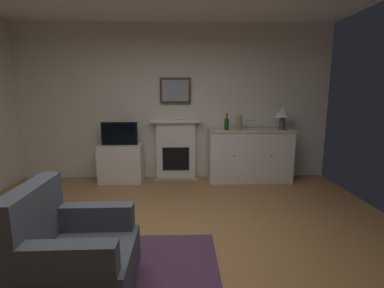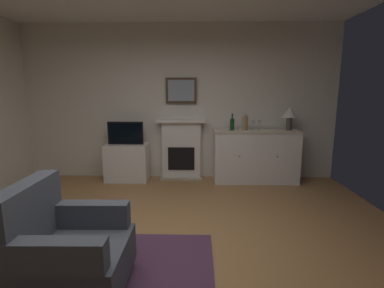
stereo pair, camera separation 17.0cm
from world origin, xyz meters
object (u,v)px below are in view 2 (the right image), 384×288
(framed_picture, at_px, (181,91))
(wine_glass_center, at_px, (260,123))
(fireplace_unit, at_px, (181,149))
(tv_set, at_px, (126,133))
(wine_bottle, at_px, (232,124))
(table_lamp, at_px, (290,114))
(wine_glass_left, at_px, (253,123))
(tv_cabinet, at_px, (127,162))
(vase_decorative, at_px, (245,122))
(armchair, at_px, (66,250))
(sideboard_cabinet, at_px, (256,156))

(framed_picture, height_order, wine_glass_center, framed_picture)
(fireplace_unit, distance_m, tv_set, 1.04)
(framed_picture, height_order, wine_bottle, framed_picture)
(table_lamp, distance_m, wine_glass_left, 0.65)
(fireplace_unit, bearing_deg, tv_cabinet, -170.55)
(wine_bottle, distance_m, vase_decorative, 0.22)
(tv_cabinet, bearing_deg, vase_decorative, -1.79)
(wine_glass_center, relative_size, armchair, 0.18)
(wine_glass_left, bearing_deg, framed_picture, 168.67)
(sideboard_cabinet, bearing_deg, vase_decorative, -167.11)
(wine_glass_center, bearing_deg, sideboard_cabinet, 137.37)
(fireplace_unit, relative_size, framed_picture, 2.00)
(table_lamp, bearing_deg, armchair, -131.50)
(table_lamp, relative_size, vase_decorative, 1.42)
(tv_set, bearing_deg, wine_glass_left, -0.53)
(table_lamp, relative_size, tv_set, 0.65)
(framed_picture, bearing_deg, armchair, -102.77)
(tv_set, height_order, armchair, tv_set)
(tv_cabinet, xyz_separation_m, tv_set, (0.00, -0.02, 0.54))
(wine_glass_center, bearing_deg, vase_decorative, -176.48)
(wine_glass_center, relative_size, tv_cabinet, 0.22)
(sideboard_cabinet, relative_size, vase_decorative, 5.28)
(fireplace_unit, height_order, table_lamp, table_lamp)
(vase_decorative, xyz_separation_m, tv_cabinet, (-2.08, 0.06, -0.74))
(wine_glass_left, bearing_deg, wine_bottle, -177.04)
(tv_cabinet, bearing_deg, wine_glass_center, -1.21)
(wine_bottle, bearing_deg, tv_cabinet, 178.07)
(framed_picture, xyz_separation_m, table_lamp, (1.88, -0.22, -0.40))
(wine_glass_center, relative_size, tv_set, 0.27)
(tv_set, relative_size, armchair, 0.67)
(fireplace_unit, relative_size, tv_set, 1.77)
(sideboard_cabinet, bearing_deg, armchair, -124.85)
(framed_picture, height_order, tv_cabinet, framed_picture)
(vase_decorative, distance_m, armchair, 3.48)
(vase_decorative, relative_size, tv_set, 0.45)
(framed_picture, distance_m, wine_glass_left, 1.40)
(framed_picture, bearing_deg, tv_cabinet, -167.99)
(framed_picture, xyz_separation_m, tv_set, (-0.97, -0.23, -0.74))
(fireplace_unit, height_order, wine_glass_center, fireplace_unit)
(fireplace_unit, relative_size, sideboard_cabinet, 0.74)
(fireplace_unit, distance_m, sideboard_cabinet, 1.34)
(wine_glass_center, xyz_separation_m, armchair, (-2.08, -2.90, -0.67))
(table_lamp, xyz_separation_m, wine_glass_left, (-0.63, -0.03, -0.16))
(tv_cabinet, height_order, armchair, armchair)
(table_lamp, xyz_separation_m, wine_glass_center, (-0.52, -0.03, -0.16))
(sideboard_cabinet, distance_m, wine_bottle, 0.72)
(framed_picture, relative_size, wine_glass_center, 3.33)
(tv_cabinet, bearing_deg, wine_glass_left, -1.13)
(fireplace_unit, bearing_deg, table_lamp, -5.38)
(framed_picture, bearing_deg, wine_glass_left, -11.33)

